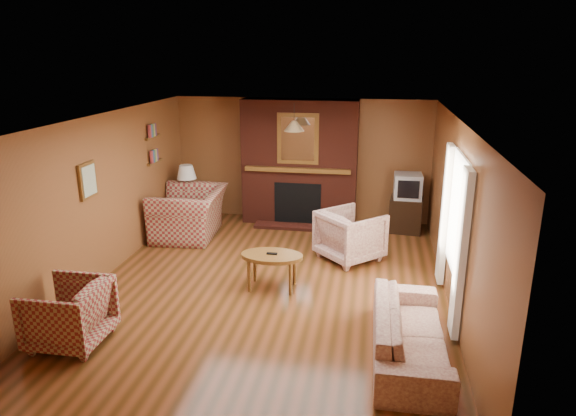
% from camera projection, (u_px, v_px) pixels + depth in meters
% --- Properties ---
extents(floor, '(6.50, 6.50, 0.00)m').
position_uv_depth(floor, '(268.00, 287.00, 7.41)').
color(floor, '#45280E').
rests_on(floor, ground).
extents(ceiling, '(6.50, 6.50, 0.00)m').
position_uv_depth(ceiling, '(266.00, 120.00, 6.71)').
color(ceiling, silver).
rests_on(ceiling, wall_back).
extents(wall_back, '(6.50, 0.00, 6.50)m').
position_uv_depth(wall_back, '(302.00, 160.00, 10.12)').
color(wall_back, brown).
rests_on(wall_back, floor).
extents(wall_front, '(6.50, 0.00, 6.50)m').
position_uv_depth(wall_front, '(181.00, 327.00, 4.00)').
color(wall_front, brown).
rests_on(wall_front, floor).
extents(wall_left, '(0.00, 6.50, 6.50)m').
position_uv_depth(wall_left, '(100.00, 199.00, 7.46)').
color(wall_left, brown).
rests_on(wall_left, floor).
extents(wall_right, '(0.00, 6.50, 6.50)m').
position_uv_depth(wall_right, '(456.00, 217.00, 6.65)').
color(wall_right, brown).
rests_on(wall_right, floor).
extents(fireplace, '(2.20, 0.82, 2.40)m').
position_uv_depth(fireplace, '(300.00, 164.00, 9.88)').
color(fireplace, '#4B1A10').
rests_on(fireplace, floor).
extents(window_right, '(0.10, 1.85, 2.00)m').
position_uv_depth(window_right, '(454.00, 227.00, 6.49)').
color(window_right, beige).
rests_on(window_right, wall_right).
extents(bookshelf, '(0.09, 0.55, 0.71)m').
position_uv_depth(bookshelf, '(155.00, 145.00, 9.11)').
color(bookshelf, brown).
rests_on(bookshelf, wall_left).
extents(botanical_print, '(0.05, 0.40, 0.50)m').
position_uv_depth(botanical_print, '(88.00, 180.00, 7.07)').
color(botanical_print, brown).
rests_on(botanical_print, wall_left).
extents(pendant_light, '(0.36, 0.36, 0.48)m').
position_uv_depth(pendant_light, '(294.00, 126.00, 8.99)').
color(pendant_light, black).
rests_on(pendant_light, ceiling).
extents(plaid_loveseat, '(1.27, 1.43, 0.88)m').
position_uv_depth(plaid_loveseat, '(189.00, 213.00, 9.31)').
color(plaid_loveseat, maroon).
rests_on(plaid_loveseat, floor).
extents(plaid_armchair, '(0.83, 0.81, 0.76)m').
position_uv_depth(plaid_armchair, '(69.00, 314.00, 5.88)').
color(plaid_armchair, maroon).
rests_on(plaid_armchair, floor).
extents(floral_sofa, '(0.79, 1.99, 0.58)m').
position_uv_depth(floral_sofa, '(410.00, 332.00, 5.65)').
color(floral_sofa, beige).
rests_on(floral_sofa, floor).
extents(floral_armchair, '(1.25, 1.25, 0.82)m').
position_uv_depth(floral_armchair, '(350.00, 235.00, 8.29)').
color(floral_armchair, beige).
rests_on(floral_armchair, floor).
extents(coffee_table, '(0.88, 0.55, 0.54)m').
position_uv_depth(coffee_table, '(272.00, 259.00, 7.24)').
color(coffee_table, brown).
rests_on(coffee_table, floor).
extents(side_table, '(0.43, 0.43, 0.57)m').
position_uv_depth(side_table, '(189.00, 211.00, 9.98)').
color(side_table, brown).
rests_on(side_table, floor).
extents(table_lamp, '(0.37, 0.37, 0.62)m').
position_uv_depth(table_lamp, '(187.00, 179.00, 9.79)').
color(table_lamp, silver).
rests_on(table_lamp, side_table).
extents(tv_stand, '(0.64, 0.59, 0.64)m').
position_uv_depth(tv_stand, '(406.00, 214.00, 9.62)').
color(tv_stand, black).
rests_on(tv_stand, floor).
extents(crt_tv, '(0.50, 0.50, 0.46)m').
position_uv_depth(crt_tv, '(408.00, 186.00, 9.46)').
color(crt_tv, '#A5A7AC').
rests_on(crt_tv, tv_stand).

